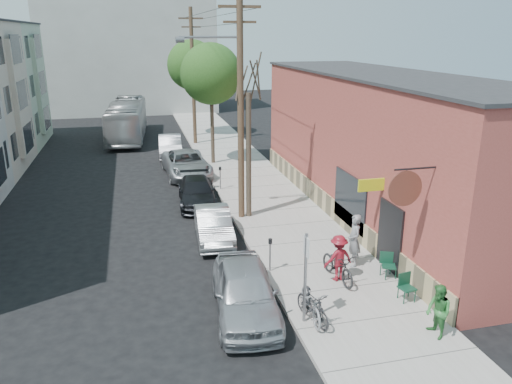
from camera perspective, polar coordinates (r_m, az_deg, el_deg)
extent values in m
plane|color=black|center=(18.01, -5.59, -9.85)|extent=(120.00, 120.00, 0.00)
cube|color=#A5A099|center=(28.79, -0.48, 1.07)|extent=(4.50, 58.00, 0.15)
cube|color=#9B4139|center=(24.16, 13.97, 5.09)|extent=(5.00, 20.00, 6.50)
cube|color=#2B2B2D|center=(23.69, 14.57, 12.90)|extent=(5.20, 20.20, 0.12)
cube|color=tan|center=(23.84, 8.11, -1.47)|extent=(0.10, 20.00, 1.10)
cube|color=black|center=(18.52, 15.06, -5.15)|extent=(0.10, 1.60, 2.60)
cube|color=black|center=(21.33, 10.68, -0.93)|extent=(0.08, 3.00, 2.20)
cylinder|color=brown|center=(15.43, 16.67, 0.37)|extent=(1.10, 0.06, 1.10)
cube|color=#C5CF18|center=(18.38, 13.03, 0.79)|extent=(1.00, 0.08, 0.45)
cube|color=#BFB09C|center=(34.79, -25.98, 9.66)|extent=(1.10, 3.20, 7.00)
cube|color=#A4B398|center=(42.61, -23.90, 11.08)|extent=(1.10, 3.20, 7.00)
cube|color=#AFB0AB|center=(57.89, -14.22, 14.87)|extent=(18.00, 8.00, 12.00)
cube|color=slate|center=(14.66, 5.65, -9.81)|extent=(0.07, 0.07, 2.80)
cube|color=silver|center=(14.22, 5.77, -6.23)|extent=(0.02, 0.45, 0.60)
cylinder|color=slate|center=(17.93, 1.63, -7.40)|extent=(0.06, 0.06, 1.10)
cylinder|color=black|center=(17.68, 1.64, -5.64)|extent=(0.14, 0.14, 0.18)
cylinder|color=slate|center=(27.33, -4.10, 1.49)|extent=(0.06, 0.06, 1.10)
cylinder|color=black|center=(27.17, -4.13, 2.70)|extent=(0.14, 0.14, 0.18)
cylinder|color=#503A28|center=(22.07, -1.77, 9.47)|extent=(0.28, 0.28, 10.00)
cube|color=#503A28|center=(21.87, -1.89, 20.43)|extent=(1.80, 0.12, 0.12)
cube|color=#503A28|center=(21.85, -1.87, 18.85)|extent=(1.40, 0.10, 0.10)
cylinder|color=slate|center=(21.46, -8.68, 16.83)|extent=(0.35, 0.24, 0.24)
cylinder|color=#503A28|center=(38.71, -7.21, 12.87)|extent=(0.28, 0.28, 10.00)
cube|color=#503A28|center=(38.60, -7.47, 19.09)|extent=(1.80, 0.12, 0.12)
cube|color=#503A28|center=(38.59, -7.43, 18.20)|extent=(1.40, 0.10, 0.10)
cylinder|color=#44392C|center=(22.55, -0.85, 4.08)|extent=(0.24, 0.24, 5.70)
cylinder|color=#44392C|center=(32.62, -5.03, 7.98)|extent=(0.24, 0.24, 5.40)
sphere|color=#2D591F|center=(32.26, -5.18, 13.31)|extent=(3.84, 3.84, 3.84)
cylinder|color=#44392C|center=(42.13, -7.15, 10.09)|extent=(0.24, 0.24, 5.39)
sphere|color=#2D591F|center=(41.84, -7.31, 14.21)|extent=(4.01, 4.01, 4.01)
imported|color=gray|center=(18.53, 11.16, -5.44)|extent=(0.54, 0.75, 1.95)
imported|color=#2E7434|center=(15.08, 20.12, -12.71)|extent=(0.62, 0.78, 1.57)
imported|color=maroon|center=(17.42, 9.40, -7.44)|extent=(1.15, 0.78, 1.64)
imported|color=black|center=(17.54, 9.35, -8.29)|extent=(0.94, 2.10, 1.07)
imported|color=black|center=(15.10, 6.48, -12.84)|extent=(0.84, 1.74, 1.01)
imported|color=gray|center=(15.28, 6.33, -12.42)|extent=(0.81, 1.98, 1.02)
imported|color=#ACAEB4|center=(15.50, -1.25, -11.27)|extent=(2.33, 4.80, 1.58)
imported|color=#999CA0|center=(20.94, -4.88, -3.77)|extent=(1.64, 4.11, 1.33)
imported|color=black|center=(25.37, -6.77, -0.01)|extent=(2.11, 4.56, 1.29)
imported|color=#A1A4A8|center=(30.55, -7.95, 3.21)|extent=(2.81, 5.57, 1.51)
imported|color=#B5B5BD|center=(35.79, -9.78, 5.20)|extent=(1.77, 4.51, 1.46)
imported|color=beige|center=(42.64, -14.52, 7.99)|extent=(3.39, 11.23, 3.08)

